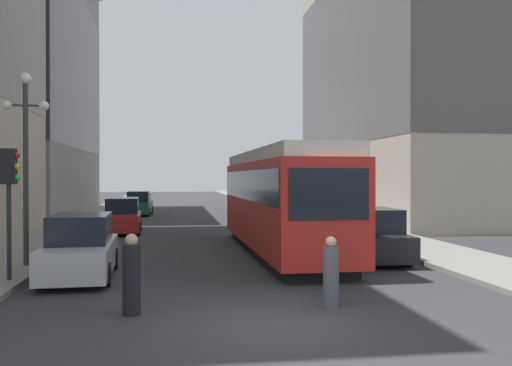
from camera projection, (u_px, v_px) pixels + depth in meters
ground_plane at (279, 325)px, 10.74m from camera, size 200.00×200.00×0.00m
sidewalk_left at (111, 209)px, 49.17m from camera, size 3.29×120.00×0.15m
sidewalk_right at (279, 207)px, 51.43m from camera, size 3.29×120.00×0.15m
streetcar at (279, 198)px, 20.99m from camera, size 2.80×13.24×3.89m
transit_bus at (281, 191)px, 38.11m from camera, size 2.78×12.11×3.45m
parked_car_left_near at (139, 204)px, 41.77m from camera, size 1.99×4.71×1.82m
parked_car_left_mid at (123, 217)px, 28.52m from camera, size 2.03×4.83×1.82m
parked_car_right_far at (371, 236)px, 19.01m from camera, size 2.08×4.56×1.82m
parked_car_left_far at (81, 248)px, 15.78m from camera, size 2.02×4.74×1.82m
pedestrian_crossing_near at (132, 277)px, 11.51m from camera, size 0.38×0.38×1.71m
pedestrian_crossing_far at (331, 274)px, 12.15m from camera, size 0.35×0.35×1.58m
traffic_light_near_left at (9, 179)px, 14.62m from camera, size 0.47×0.36×3.51m
lamp_post_left_near at (26, 140)px, 17.03m from camera, size 1.41×0.36×6.00m
building_right_corner at (416, 66)px, 38.40m from camera, size 11.54×23.04×20.78m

